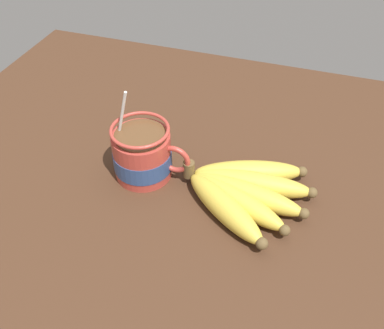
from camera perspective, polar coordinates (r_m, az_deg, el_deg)
table at (r=75.30cm, az=-5.28°, el=-3.95°), size 98.70×98.70×2.87cm
coffee_mug at (r=74.24cm, az=-6.57°, el=1.33°), size 14.59×10.21×16.76cm
banana_bunch at (r=71.19cm, az=6.75°, el=-3.49°), size 22.65×20.95×4.47cm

